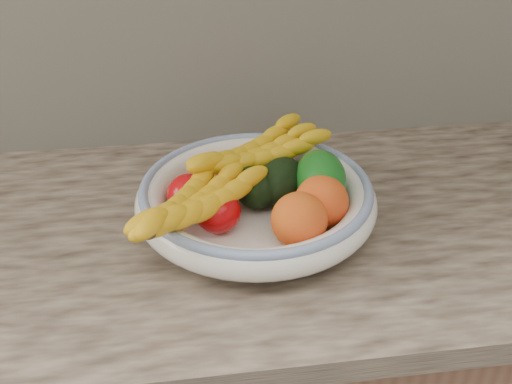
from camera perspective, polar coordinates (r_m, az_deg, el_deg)
The scene contains 13 objects.
fruit_bowl at distance 0.93m, azimuth 0.00°, elevation -0.60°, with size 0.39×0.39×0.08m.
clementine_back_left at distance 1.01m, azimuth -3.23°, elevation 2.59°, with size 0.05×0.05×0.04m, color #FF6B05.
clementine_back_right at distance 1.01m, azimuth 0.90°, elevation 2.86°, with size 0.05×0.05×0.05m, color #F45F05.
clementine_back_mid at distance 0.99m, azimuth -1.44°, elevation 1.94°, with size 0.06×0.06×0.05m, color #DC5104.
tomato_left at distance 0.92m, azimuth -6.69°, elevation -0.22°, with size 0.07×0.07×0.07m, color #BE080C.
tomato_near_left at distance 0.87m, azimuth -3.84°, elevation -1.98°, with size 0.07×0.07×0.06m, color #BB060A.
avocado_center at distance 0.92m, azimuth -0.25°, elevation 0.50°, with size 0.06×0.09×0.06m, color black.
avocado_right at distance 0.94m, azimuth 2.50°, elevation 1.05°, with size 0.07×0.11×0.07m, color black.
green_mango at distance 0.93m, azimuth 6.44°, elevation 1.26°, with size 0.08×0.13×0.09m, color #105714.
peach_front at distance 0.84m, azimuth 4.34°, elevation -2.81°, with size 0.08×0.08×0.08m, color orange.
peach_right at distance 0.88m, azimuth 6.55°, elevation -1.02°, with size 0.08×0.08×0.08m, color orange.
banana_bunch_back at distance 0.96m, azimuth -0.04°, elevation 3.49°, with size 0.28×0.11×0.08m, color gold, non-canonical shape.
banana_bunch_front at distance 0.85m, azimuth -6.22°, elevation -1.51°, with size 0.29×0.11×0.08m, color yellow, non-canonical shape.
Camera 1 is at (-0.11, 0.89, 1.44)m, focal length 40.00 mm.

